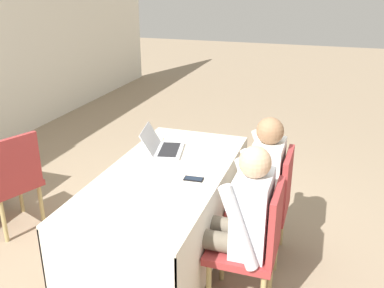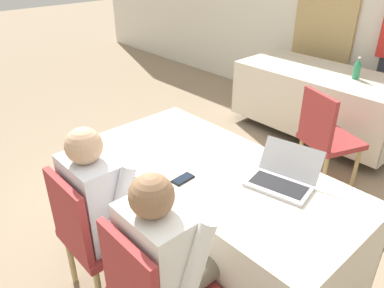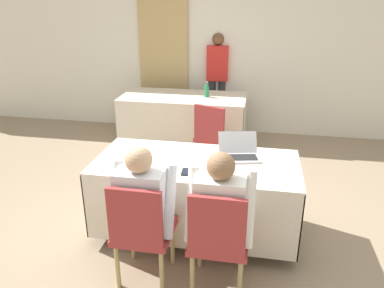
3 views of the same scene
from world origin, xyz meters
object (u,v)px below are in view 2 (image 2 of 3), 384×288
Objects in this scene: chair_far_spare at (326,135)px; laptop at (282,178)px; chair_near_left at (93,231)px; person_white_shirt at (168,257)px; cell_phone at (183,179)px; person_checkered_shirt at (105,202)px; water_bottle at (357,69)px.

laptop is at bearing 128.44° from chair_far_spare.
person_white_shirt reaches higher than chair_near_left.
chair_near_left is at bearing 9.94° from person_white_shirt.
laptop reaches higher than cell_phone.
person_white_shirt is at bearing -107.78° from laptop.
chair_near_left reaches higher than cell_phone.
person_checkered_shirt is (-0.66, -0.79, -0.14)m from laptop.
water_bottle is 2.96m from person_white_shirt.
person_checkered_shirt is (-0.27, -2.03, 0.16)m from chair_far_spare.
person_white_shirt is (0.34, -0.39, -0.10)m from cell_phone.
person_white_shirt is at bearing -79.50° from water_bottle.
water_bottle is 2.91m from person_checkered_shirt.
person_checkered_shirt is (0.00, 0.10, 0.16)m from chair_near_left.
person_checkered_shirt reaches higher than cell_phone.
laptop is 1.04m from person_checkered_shirt.
chair_far_spare is 0.77× the size of person_white_shirt.
cell_phone is at bearing -148.72° from laptop.
chair_far_spare is 2.06m from person_white_shirt.
person_white_shirt is (0.54, -2.90, -0.20)m from water_bottle.
water_bottle is (-0.61, 2.11, 0.06)m from laptop.
laptop reaches higher than chair_near_left.
chair_far_spare is 2.06m from person_checkered_shirt.
water_bottle reaches higher than chair_far_spare.
person_checkered_shirt is (-0.05, -2.90, -0.20)m from water_bottle.
chair_near_left is at bearing 103.73° from chair_far_spare.
person_checkered_shirt reaches higher than chair_far_spare.
person_checkered_shirt is at bearing 103.36° from chair_far_spare.
chair_far_spare is at bearing -97.30° from chair_near_left.
person_checkered_shirt reaches higher than chair_near_left.
cell_phone is 0.63× the size of water_bottle.
person_checkered_shirt is at bearing 0.00° from person_white_shirt.
person_white_shirt is at bearing -170.06° from chair_near_left.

